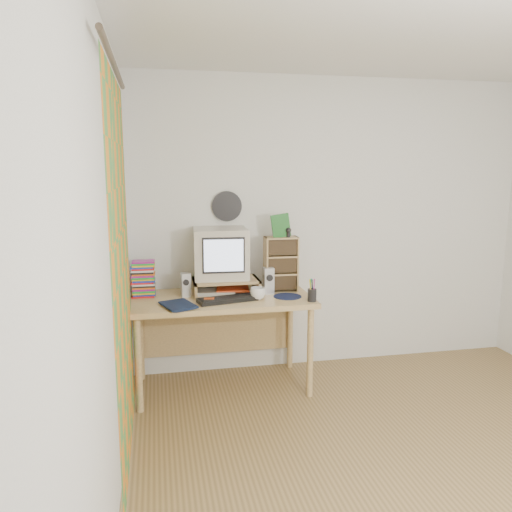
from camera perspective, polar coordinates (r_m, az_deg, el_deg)
name	(u,v)px	position (r m, az deg, el deg)	size (l,w,h in m)	color
floor	(430,473)	(3.32, 19.27, -22.35)	(3.50, 3.50, 0.00)	olive
ceiling	(461,13)	(2.91, 22.40, 24.31)	(3.50, 3.50, 0.00)	white
back_wall	(332,225)	(4.42, 8.67, 3.52)	(3.50, 3.50, 0.00)	white
left_wall	(106,276)	(2.44, -16.76, -2.15)	(3.50, 3.50, 0.00)	white
curtain	(122,275)	(2.93, -15.05, -2.07)	(2.20, 2.20, 0.00)	orange
wall_disc	(227,206)	(4.16, -3.35, 5.70)	(0.25, 0.25, 0.02)	black
desk	(221,311)	(4.01, -4.07, -6.32)	(1.40, 0.70, 0.75)	#DDB777
monitor_riser	(226,282)	(4.00, -3.47, -2.99)	(0.52, 0.30, 0.12)	tan
crt_monitor	(221,253)	(4.00, -4.03, 0.30)	(0.42, 0.42, 0.40)	beige
speaker_left	(186,285)	(3.94, -8.03, -3.29)	(0.07, 0.07, 0.19)	#B6B7BC
speaker_right	(268,281)	(3.99, 1.43, -2.83)	(0.08, 0.08, 0.21)	#B6B7BC
keyboard	(227,299)	(3.79, -3.29, -4.97)	(0.45, 0.15, 0.03)	black
dvd_stack	(143,281)	(3.99, -12.76, -2.83)	(0.17, 0.12, 0.24)	brown
cd_rack	(281,264)	(4.06, 2.87, -0.91)	(0.27, 0.14, 0.45)	tan
mug	(258,293)	(3.83, 0.22, -4.30)	(0.12, 0.12, 0.09)	white
diary	(165,305)	(3.64, -10.38, -5.59)	(0.25, 0.19, 0.05)	black
mousepad	(287,296)	(3.92, 3.61, -4.63)	(0.22, 0.22, 0.00)	#101337
pen_cup	(312,293)	(3.79, 6.43, -4.19)	(0.07, 0.07, 0.13)	black
papers	(223,290)	(4.04, -3.84, -3.94)	(0.30, 0.22, 0.04)	beige
red_box	(209,301)	(3.75, -5.36, -5.11)	(0.07, 0.05, 0.04)	#B13D12
game_box	(281,226)	(4.00, 2.84, 3.48)	(0.14, 0.03, 0.19)	#1A5E1F
webcam	(288,232)	(4.00, 3.73, 2.71)	(0.05, 0.05, 0.08)	black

